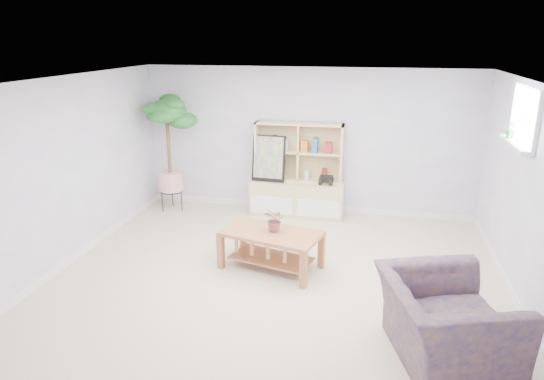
% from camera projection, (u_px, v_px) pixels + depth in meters
% --- Properties ---
extents(floor, '(5.50, 5.00, 0.01)m').
position_uv_depth(floor, '(277.00, 276.00, 6.05)').
color(floor, '#C4AD8F').
rests_on(floor, ground).
extents(ceiling, '(5.50, 5.00, 0.01)m').
position_uv_depth(ceiling, '(278.00, 80.00, 5.32)').
color(ceiling, white).
rests_on(ceiling, walls).
extents(walls, '(5.51, 5.01, 2.40)m').
position_uv_depth(walls, '(277.00, 185.00, 5.68)').
color(walls, '#B7B1DD').
rests_on(walls, floor).
extents(baseboard, '(5.50, 5.00, 0.10)m').
position_uv_depth(baseboard, '(277.00, 273.00, 6.03)').
color(baseboard, white).
rests_on(baseboard, floor).
extents(window, '(0.10, 0.98, 0.68)m').
position_uv_depth(window, '(525.00, 116.00, 5.45)').
color(window, '#C4DDFF').
rests_on(window, walls).
extents(window_sill, '(0.14, 1.00, 0.04)m').
position_uv_depth(window_sill, '(515.00, 144.00, 5.56)').
color(window_sill, white).
rests_on(window_sill, walls).
extents(storage_unit, '(1.53, 0.52, 1.53)m').
position_uv_depth(storage_unit, '(298.00, 170.00, 7.92)').
color(storage_unit, '#D2B588').
rests_on(storage_unit, floor).
extents(poster, '(0.56, 0.16, 0.76)m').
position_uv_depth(poster, '(269.00, 158.00, 7.91)').
color(poster, yellow).
rests_on(poster, storage_unit).
extents(toy_truck, '(0.31, 0.22, 0.16)m').
position_uv_depth(toy_truck, '(326.00, 179.00, 7.81)').
color(toy_truck, black).
rests_on(toy_truck, storage_unit).
extents(coffee_table, '(1.36, 0.96, 0.50)m').
position_uv_depth(coffee_table, '(271.00, 250.00, 6.20)').
color(coffee_table, '#A36039').
rests_on(coffee_table, floor).
extents(table_plant, '(0.36, 0.35, 0.30)m').
position_uv_depth(table_plant, '(275.00, 220.00, 6.10)').
color(table_plant, '#2C712B').
rests_on(table_plant, coffee_table).
extents(floor_tree, '(0.82, 0.82, 1.96)m').
position_uv_depth(floor_tree, '(169.00, 154.00, 8.07)').
color(floor_tree, '#17621C').
rests_on(floor_tree, floor).
extents(armchair, '(1.35, 1.45, 0.88)m').
position_uv_depth(armchair, '(446.00, 317.00, 4.37)').
color(armchair, navy).
rests_on(armchair, floor).
extents(sill_plant, '(0.15, 0.14, 0.22)m').
position_uv_depth(sill_plant, '(512.00, 129.00, 5.76)').
color(sill_plant, '#17621C').
rests_on(sill_plant, window_sill).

